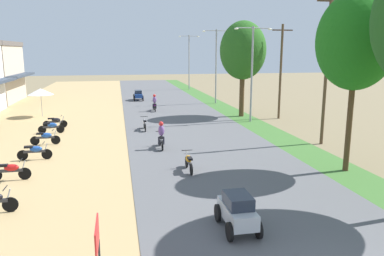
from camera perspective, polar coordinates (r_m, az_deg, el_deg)
The scene contains 20 objects.
parked_motorbike_second at distance 18.92m, azimuth -25.86°, elevation -5.75°, with size 1.80×0.54×0.94m.
parked_motorbike_third at distance 21.91m, azimuth -22.73°, elevation -3.22°, with size 1.80×0.54×0.94m.
parked_motorbike_fourth at distance 25.17m, azimuth -21.35°, elevation -1.28°, with size 1.80×0.54×0.94m.
parked_motorbike_fifth at distance 28.53m, azimuth -20.56°, elevation 0.22°, with size 1.80×0.54×0.94m.
parked_motorbike_sixth at distance 30.50m, azimuth -20.04°, elevation 0.95°, with size 1.80×0.54×0.94m.
street_signboard at distance 10.24m, azimuth -14.21°, elevation -16.14°, with size 0.06×1.30×1.50m.
vendor_umbrella at distance 35.85m, azimuth -22.02°, elevation 5.14°, with size 2.20×2.20×2.52m.
median_tree_second at distance 19.22m, azimuth 23.68°, elevation 11.97°, with size 3.62×3.62×8.50m.
median_tree_third at distance 33.71m, azimuth 7.74°, elevation 11.55°, with size 4.04×4.04×8.36m.
streetlamp_near at distance 31.19m, azimuth 9.10°, elevation 9.05°, with size 3.16×0.20×7.71m.
streetlamp_mid at distance 42.07m, azimuth 3.68°, elevation 10.06°, with size 3.16×0.20×8.09m.
streetlamp_far at distance 57.68m, azimuth -0.45°, elevation 10.51°, with size 3.16×0.20×8.13m.
utility_pole_near at distance 24.74m, azimuth 19.74°, elevation 8.60°, with size 1.80×0.20×9.24m.
utility_pole_far at distance 33.44m, azimuth 13.33°, elevation 8.54°, with size 1.80×0.20×8.05m.
car_hatchback_silver at distance 12.55m, azimuth 6.92°, elevation -12.31°, with size 1.04×2.00×1.23m.
car_sedan_blue at distance 45.21m, azimuth -8.17°, elevation 5.04°, with size 1.10×2.26×1.19m.
motorbike_ahead_second at distance 18.28m, azimuth -0.50°, elevation -5.07°, with size 0.54×1.80×0.94m.
motorbike_ahead_third at distance 22.51m, azimuth -4.71°, elevation -1.17°, with size 0.54×1.80×1.66m.
motorbike_ahead_fourth at distance 28.01m, azimuth -7.21°, elevation 0.72°, with size 0.54×1.80×0.94m.
motorbike_ahead_fifth at distance 36.73m, azimuth -5.72°, elevation 3.78°, with size 0.54×1.80×1.66m.
Camera 1 is at (-4.96, -6.03, 5.82)m, focal length 35.11 mm.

